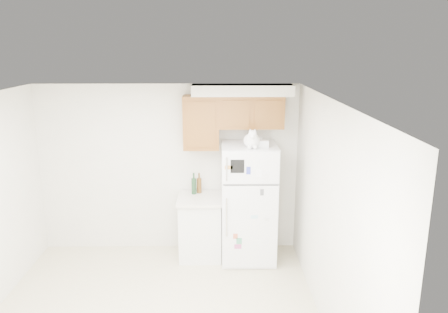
{
  "coord_description": "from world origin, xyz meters",
  "views": [
    {
      "loc": [
        0.73,
        -4.22,
        3.04
      ],
      "look_at": [
        0.82,
        1.55,
        1.55
      ],
      "focal_mm": 35.0,
      "sensor_mm": 36.0,
      "label": 1
    }
  ],
  "objects_px": {
    "refrigerator": "(249,203)",
    "cat": "(252,140)",
    "bottle_green": "(194,183)",
    "bottle_amber": "(199,183)",
    "storage_box_back": "(256,141)",
    "storage_box_front": "(263,144)",
    "base_counter": "(201,227)"
  },
  "relations": [
    {
      "from": "storage_box_back",
      "to": "bottle_green",
      "type": "relative_size",
      "value": 0.57
    },
    {
      "from": "bottle_amber",
      "to": "storage_box_front",
      "type": "bearing_deg",
      "value": -23.41
    },
    {
      "from": "storage_box_back",
      "to": "storage_box_front",
      "type": "distance_m",
      "value": 0.19
    },
    {
      "from": "bottle_green",
      "to": "refrigerator",
      "type": "bearing_deg",
      "value": -15.25
    },
    {
      "from": "storage_box_back",
      "to": "storage_box_front",
      "type": "relative_size",
      "value": 1.2
    },
    {
      "from": "base_counter",
      "to": "bottle_green",
      "type": "relative_size",
      "value": 2.93
    },
    {
      "from": "base_counter",
      "to": "storage_box_front",
      "type": "bearing_deg",
      "value": -12.81
    },
    {
      "from": "cat",
      "to": "bottle_amber",
      "type": "relative_size",
      "value": 1.33
    },
    {
      "from": "base_counter",
      "to": "bottle_amber",
      "type": "distance_m",
      "value": 0.64
    },
    {
      "from": "bottle_green",
      "to": "bottle_amber",
      "type": "bearing_deg",
      "value": 31.56
    },
    {
      "from": "refrigerator",
      "to": "storage_box_front",
      "type": "xyz_separation_m",
      "value": [
        0.18,
        -0.12,
        0.89
      ]
    },
    {
      "from": "storage_box_back",
      "to": "bottle_green",
      "type": "distance_m",
      "value": 1.11
    },
    {
      "from": "base_counter",
      "to": "storage_box_back",
      "type": "bearing_deg",
      "value": -2.43
    },
    {
      "from": "cat",
      "to": "storage_box_front",
      "type": "distance_m",
      "value": 0.17
    },
    {
      "from": "refrigerator",
      "to": "base_counter",
      "type": "distance_m",
      "value": 0.79
    },
    {
      "from": "storage_box_back",
      "to": "storage_box_front",
      "type": "bearing_deg",
      "value": -54.29
    },
    {
      "from": "refrigerator",
      "to": "storage_box_front",
      "type": "bearing_deg",
      "value": -35.08
    },
    {
      "from": "refrigerator",
      "to": "cat",
      "type": "height_order",
      "value": "cat"
    },
    {
      "from": "refrigerator",
      "to": "bottle_green",
      "type": "height_order",
      "value": "refrigerator"
    },
    {
      "from": "refrigerator",
      "to": "bottle_amber",
      "type": "height_order",
      "value": "refrigerator"
    },
    {
      "from": "cat",
      "to": "bottle_green",
      "type": "height_order",
      "value": "cat"
    },
    {
      "from": "cat",
      "to": "storage_box_back",
      "type": "height_order",
      "value": "cat"
    },
    {
      "from": "refrigerator",
      "to": "storage_box_back",
      "type": "bearing_deg",
      "value": 24.74
    },
    {
      "from": "refrigerator",
      "to": "bottle_amber",
      "type": "relative_size",
      "value": 5.65
    },
    {
      "from": "bottle_green",
      "to": "cat",
      "type": "bearing_deg",
      "value": -25.45
    },
    {
      "from": "storage_box_front",
      "to": "bottle_green",
      "type": "bearing_deg",
      "value": 166.06
    },
    {
      "from": "refrigerator",
      "to": "bottle_amber",
      "type": "xyz_separation_m",
      "value": [
        -0.71,
        0.26,
        0.22
      ]
    },
    {
      "from": "refrigerator",
      "to": "cat",
      "type": "xyz_separation_m",
      "value": [
        0.02,
        -0.17,
        0.95
      ]
    },
    {
      "from": "cat",
      "to": "storage_box_back",
      "type": "xyz_separation_m",
      "value": [
        0.07,
        0.21,
        -0.06
      ]
    },
    {
      "from": "storage_box_back",
      "to": "bottle_green",
      "type": "height_order",
      "value": "storage_box_back"
    },
    {
      "from": "cat",
      "to": "storage_box_front",
      "type": "bearing_deg",
      "value": 16.64
    },
    {
      "from": "bottle_green",
      "to": "bottle_amber",
      "type": "distance_m",
      "value": 0.09
    }
  ]
}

